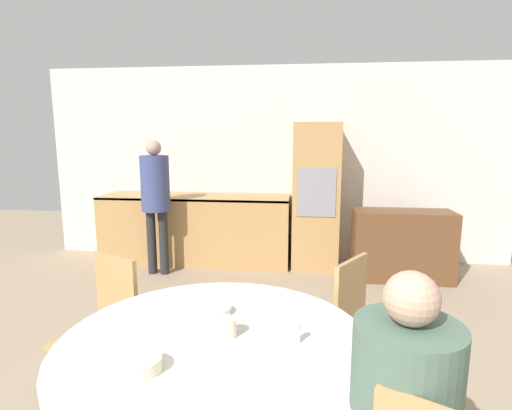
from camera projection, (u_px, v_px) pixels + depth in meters
The scene contains 12 objects.
wall_back at pixel (275, 165), 5.43m from camera, with size 6.28×0.05×2.60m.
kitchen_counter at pixel (195, 228), 5.35m from camera, with size 2.50×0.60×0.90m.
oven_unit at pixel (315, 196), 5.10m from camera, with size 0.58×0.59×1.85m.
sideboard at pixel (402, 245), 4.70m from camera, with size 1.13×0.45×0.83m.
dining_table at pixel (216, 380), 1.85m from camera, with size 1.43×1.43×0.78m.
chair_far_left at pixel (106, 324), 2.47m from camera, with size 0.54×0.54×0.95m.
chair_far_right at pixel (336, 320), 2.53m from camera, with size 0.55×0.55×0.95m.
person_standing at pixel (156, 193), 4.79m from camera, with size 0.34×0.34×1.64m.
cup at pixel (228, 327), 1.83m from camera, with size 0.08×0.08×0.09m.
bowl_near at pixel (141, 364), 1.57m from camera, with size 0.16×0.16×0.05m.
bowl_centre at pixel (217, 310), 2.08m from camera, with size 0.15×0.15×0.04m.
salt_shaker at pixel (297, 333), 1.78m from camera, with size 0.03×0.03×0.09m.
Camera 1 is at (0.36, -0.30, 1.69)m, focal length 28.00 mm.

